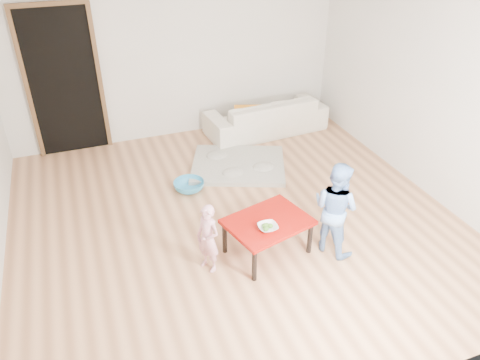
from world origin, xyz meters
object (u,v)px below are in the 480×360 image
bowl (268,227)px  child_pink (208,239)px  sofa (266,116)px  red_table (267,236)px  basin (189,186)px  child_blue (335,208)px

bowl → child_pink: child_pink is taller
sofa → red_table: 2.96m
sofa → basin: size_ratio=4.77×
bowl → child_blue: (0.73, -0.05, 0.08)m
bowl → child_blue: 0.74m
basin → bowl: bearing=-76.1°
child_pink → child_blue: size_ratio=0.72×
child_blue → basin: size_ratio=2.63×
basin → sofa: bearing=38.1°
sofa → child_pink: child_pink is taller
sofa → bowl: sofa is taller
sofa → bowl: 3.11m
bowl → basin: (-0.40, 1.60, -0.38)m
sofa → child_pink: (-1.80, -2.75, 0.10)m
bowl → red_table: bearing=66.0°
bowl → child_pink: bearing=169.1°
child_blue → basin: bearing=9.0°
sofa → red_table: (-1.15, -2.73, -0.07)m
child_pink → basin: size_ratio=1.89×
red_table → basin: 1.54m
sofa → child_pink: 3.29m
sofa → red_table: bearing=62.4°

